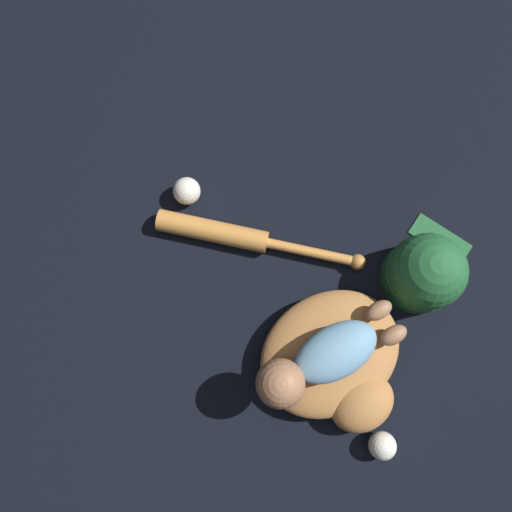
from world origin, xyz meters
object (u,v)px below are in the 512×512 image
object	(u,v)px
baseball	(187,191)
baseball_cap	(425,272)
baseball_glove	(335,361)
baby_figure	(318,362)
baseball_bat	(234,236)
baseball_spare	(382,446)

from	to	relation	value
baseball	baseball_cap	size ratio (longest dim) A/B	0.29
baseball_glove	baby_figure	world-z (taller)	baby_figure
baseball_bat	baseball	world-z (taller)	baseball
baseball_bat	baseball_cap	size ratio (longest dim) A/B	2.04
baseball_bat	baseball_cap	distance (m)	0.47
baseball_glove	baseball	world-z (taller)	baseball_glove
baby_figure	baseball_bat	world-z (taller)	baby_figure
baseball_glove	baby_figure	xyz separation A→B (m)	(0.03, -0.04, 0.09)
baseball_spare	baby_figure	bearing A→B (deg)	-105.29
baseball_glove	baseball_spare	world-z (taller)	baseball_glove
baseball_glove	baseball_cap	size ratio (longest dim) A/B	1.74
baseball_glove	baby_figure	distance (m)	0.10
baseball	baseball_cap	xyz separation A→B (m)	(-0.15, 0.59, 0.04)
baseball_cap	baseball_glove	bearing A→B (deg)	-11.22
baby_figure	baseball_glove	bearing A→B (deg)	127.77
baseball_bat	baseball_spare	xyz separation A→B (m)	(0.21, 0.56, 0.00)
baseball_glove	baseball_cap	bearing A→B (deg)	168.78
baseball_glove	baseball_spare	distance (m)	0.21
baseball_bat	baseball	xyz separation A→B (m)	(-0.02, -0.16, 0.01)
baseball_glove	baseball_spare	size ratio (longest dim) A/B	6.61
baseball_bat	baseball_cap	xyz separation A→B (m)	(-0.18, 0.43, 0.05)
baseball_spare	baseball_cap	size ratio (longest dim) A/B	0.26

